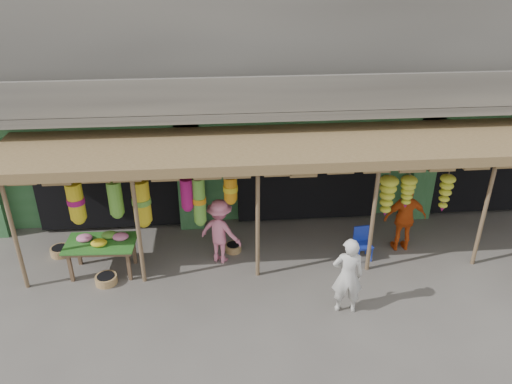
{
  "coord_description": "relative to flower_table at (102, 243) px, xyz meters",
  "views": [
    {
      "loc": [
        -2.32,
        -9.25,
        6.76
      ],
      "look_at": [
        -1.43,
        1.0,
        1.47
      ],
      "focal_mm": 35.0,
      "sensor_mm": 36.0,
      "label": 1
    }
  ],
  "objects": [
    {
      "name": "blue_chair",
      "position": [
        5.9,
        0.05,
        -0.3
      ],
      "size": [
        0.42,
        0.43,
        0.79
      ],
      "rotation": [
        0.0,
        0.0,
        0.13
      ],
      "color": "#182DA0",
      "rests_on": "ground"
    },
    {
      "name": "basket_right",
      "position": [
        2.91,
        0.55,
        -0.65
      ],
      "size": [
        0.47,
        0.47,
        0.18
      ],
      "primitive_type": "cylinder",
      "rotation": [
        0.0,
        0.0,
        0.24
      ],
      "color": "#A4834C",
      "rests_on": "ground"
    },
    {
      "name": "building",
      "position": [
        4.91,
        4.63,
        2.63
      ],
      "size": [
        16.4,
        6.8,
        7.0
      ],
      "color": "gray",
      "rests_on": "ground"
    },
    {
      "name": "awning",
      "position": [
        4.73,
        0.55,
        1.83
      ],
      "size": [
        14.0,
        2.7,
        2.79
      ],
      "color": "brown",
      "rests_on": "ground"
    },
    {
      "name": "person_front",
      "position": [
        5.06,
        -1.76,
        0.11
      ],
      "size": [
        0.66,
        0.48,
        1.69
      ],
      "primitive_type": "imported",
      "rotation": [
        0.0,
        0.0,
        3.02
      ],
      "color": "silver",
      "rests_on": "ground"
    },
    {
      "name": "basket_mid",
      "position": [
        0.09,
        -0.45,
        -0.65
      ],
      "size": [
        0.55,
        0.55,
        0.18
      ],
      "primitive_type": "cylinder",
      "rotation": [
        0.0,
        0.0,
        0.18
      ],
      "color": "olive",
      "rests_on": "ground"
    },
    {
      "name": "flower_table",
      "position": [
        0.0,
        0.0,
        0.0
      ],
      "size": [
        1.56,
        0.96,
        0.91
      ],
      "rotation": [
        0.0,
        0.0,
        -0.05
      ],
      "color": "brown",
      "rests_on": "ground"
    },
    {
      "name": "basket_left",
      "position": [
        -1.2,
        0.76,
        -0.64
      ],
      "size": [
        0.57,
        0.57,
        0.19
      ],
      "primitive_type": "cylinder",
      "rotation": [
        0.0,
        0.0,
        0.28
      ],
      "color": "#987045",
      "rests_on": "ground"
    },
    {
      "name": "ground",
      "position": [
        4.91,
        -0.24,
        -0.74
      ],
      "size": [
        80.0,
        80.0,
        0.0
      ],
      "primitive_type": "plane",
      "color": "#514C47",
      "rests_on": "ground"
    },
    {
      "name": "person_vendor",
      "position": [
        6.96,
        0.32,
        0.12
      ],
      "size": [
        1.0,
        0.42,
        1.71
      ],
      "primitive_type": "imported",
      "rotation": [
        0.0,
        0.0,
        3.14
      ],
      "color": "#D04D13",
      "rests_on": "ground"
    },
    {
      "name": "person_shopper",
      "position": [
        2.61,
        0.21,
        0.05
      ],
      "size": [
        1.17,
        1.01,
        1.57
      ],
      "primitive_type": "imported",
      "rotation": [
        0.0,
        0.0,
        2.62
      ],
      "color": "pink",
      "rests_on": "ground"
    }
  ]
}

